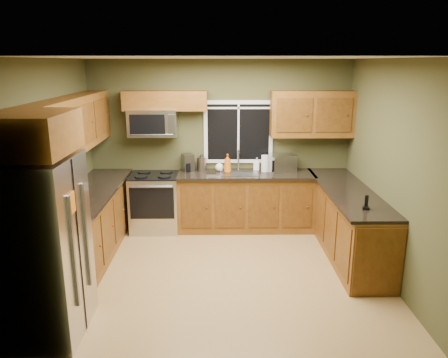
{
  "coord_description": "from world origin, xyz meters",
  "views": [
    {
      "loc": [
        -0.02,
        -5.24,
        2.66
      ],
      "look_at": [
        0.05,
        0.35,
        1.15
      ],
      "focal_mm": 35.0,
      "sensor_mm": 36.0,
      "label": 1
    }
  ],
  "objects_px": {
    "kettle": "(202,163)",
    "soap_bottle_a": "(228,163)",
    "toaster_oven": "(281,163)",
    "paper_towel_roll": "(265,163)",
    "soap_bottle_c": "(219,166)",
    "range": "(155,202)",
    "soap_bottle_b": "(257,164)",
    "refrigerator": "(42,249)",
    "microwave": "(153,123)",
    "coffee_maker": "(188,163)",
    "cordless_phone": "(366,205)"
  },
  "relations": [
    {
      "from": "coffee_maker",
      "to": "soap_bottle_b",
      "type": "height_order",
      "value": "coffee_maker"
    },
    {
      "from": "toaster_oven",
      "to": "cordless_phone",
      "type": "bearing_deg",
      "value": -68.06
    },
    {
      "from": "soap_bottle_a",
      "to": "soap_bottle_c",
      "type": "height_order",
      "value": "soap_bottle_a"
    },
    {
      "from": "range",
      "to": "refrigerator",
      "type": "bearing_deg",
      "value": -103.97
    },
    {
      "from": "kettle",
      "to": "cordless_phone",
      "type": "height_order",
      "value": "kettle"
    },
    {
      "from": "range",
      "to": "soap_bottle_b",
      "type": "bearing_deg",
      "value": 7.93
    },
    {
      "from": "range",
      "to": "toaster_oven",
      "type": "relative_size",
      "value": 1.79
    },
    {
      "from": "soap_bottle_c",
      "to": "cordless_phone",
      "type": "bearing_deg",
      "value": -47.47
    },
    {
      "from": "soap_bottle_a",
      "to": "soap_bottle_c",
      "type": "relative_size",
      "value": 1.72
    },
    {
      "from": "toaster_oven",
      "to": "paper_towel_roll",
      "type": "distance_m",
      "value": 0.26
    },
    {
      "from": "coffee_maker",
      "to": "soap_bottle_b",
      "type": "relative_size",
      "value": 1.37
    },
    {
      "from": "soap_bottle_b",
      "to": "soap_bottle_c",
      "type": "height_order",
      "value": "soap_bottle_b"
    },
    {
      "from": "range",
      "to": "soap_bottle_b",
      "type": "distance_m",
      "value": 1.76
    },
    {
      "from": "microwave",
      "to": "kettle",
      "type": "xyz_separation_m",
      "value": [
        0.75,
        0.04,
        -0.66
      ]
    },
    {
      "from": "refrigerator",
      "to": "microwave",
      "type": "bearing_deg",
      "value": 76.66
    },
    {
      "from": "range",
      "to": "paper_towel_roll",
      "type": "height_order",
      "value": "paper_towel_roll"
    },
    {
      "from": "range",
      "to": "coffee_maker",
      "type": "height_order",
      "value": "coffee_maker"
    },
    {
      "from": "refrigerator",
      "to": "coffee_maker",
      "type": "xyz_separation_m",
      "value": [
        1.22,
        2.94,
        0.17
      ]
    },
    {
      "from": "soap_bottle_c",
      "to": "cordless_phone",
      "type": "height_order",
      "value": "cordless_phone"
    },
    {
      "from": "microwave",
      "to": "paper_towel_roll",
      "type": "relative_size",
      "value": 2.61
    },
    {
      "from": "soap_bottle_b",
      "to": "cordless_phone",
      "type": "xyz_separation_m",
      "value": [
        1.15,
        -1.99,
        -0.05
      ]
    },
    {
      "from": "coffee_maker",
      "to": "soap_bottle_c",
      "type": "height_order",
      "value": "coffee_maker"
    },
    {
      "from": "cordless_phone",
      "to": "soap_bottle_a",
      "type": "bearing_deg",
      "value": 131.88
    },
    {
      "from": "microwave",
      "to": "coffee_maker",
      "type": "height_order",
      "value": "microwave"
    },
    {
      "from": "soap_bottle_a",
      "to": "range",
      "type": "bearing_deg",
      "value": -177.05
    },
    {
      "from": "microwave",
      "to": "soap_bottle_b",
      "type": "height_order",
      "value": "microwave"
    },
    {
      "from": "kettle",
      "to": "soap_bottle_a",
      "type": "distance_m",
      "value": 0.43
    },
    {
      "from": "soap_bottle_b",
      "to": "soap_bottle_c",
      "type": "distance_m",
      "value": 0.62
    },
    {
      "from": "refrigerator",
      "to": "paper_towel_roll",
      "type": "relative_size",
      "value": 6.18
    },
    {
      "from": "range",
      "to": "soap_bottle_b",
      "type": "height_order",
      "value": "soap_bottle_b"
    },
    {
      "from": "microwave",
      "to": "cordless_phone",
      "type": "distance_m",
      "value": 3.46
    },
    {
      "from": "range",
      "to": "toaster_oven",
      "type": "xyz_separation_m",
      "value": [
        2.03,
        0.15,
        0.61
      ]
    },
    {
      "from": "coffee_maker",
      "to": "soap_bottle_a",
      "type": "relative_size",
      "value": 0.92
    },
    {
      "from": "range",
      "to": "soap_bottle_a",
      "type": "height_order",
      "value": "soap_bottle_a"
    },
    {
      "from": "toaster_oven",
      "to": "coffee_maker",
      "type": "height_order",
      "value": "coffee_maker"
    },
    {
      "from": "coffee_maker",
      "to": "soap_bottle_c",
      "type": "relative_size",
      "value": 1.59
    },
    {
      "from": "microwave",
      "to": "soap_bottle_b",
      "type": "xyz_separation_m",
      "value": [
        1.65,
        0.09,
        -0.69
      ]
    },
    {
      "from": "range",
      "to": "cordless_phone",
      "type": "height_order",
      "value": "cordless_phone"
    },
    {
      "from": "kettle",
      "to": "soap_bottle_b",
      "type": "relative_size",
      "value": 1.39
    },
    {
      "from": "toaster_oven",
      "to": "soap_bottle_c",
      "type": "bearing_deg",
      "value": 179.21
    },
    {
      "from": "soap_bottle_a",
      "to": "paper_towel_roll",
      "type": "bearing_deg",
      "value": 5.64
    },
    {
      "from": "toaster_oven",
      "to": "kettle",
      "type": "bearing_deg",
      "value": 178.49
    },
    {
      "from": "refrigerator",
      "to": "paper_towel_roll",
      "type": "distance_m",
      "value": 3.8
    },
    {
      "from": "coffee_maker",
      "to": "soap_bottle_c",
      "type": "bearing_deg",
      "value": -1.09
    },
    {
      "from": "range",
      "to": "cordless_phone",
      "type": "xyz_separation_m",
      "value": [
        2.8,
        -1.76,
        0.52
      ]
    },
    {
      "from": "refrigerator",
      "to": "kettle",
      "type": "height_order",
      "value": "refrigerator"
    },
    {
      "from": "soap_bottle_c",
      "to": "toaster_oven",
      "type": "bearing_deg",
      "value": -0.79
    },
    {
      "from": "range",
      "to": "coffee_maker",
      "type": "distance_m",
      "value": 0.82
    },
    {
      "from": "cordless_phone",
      "to": "kettle",
      "type": "bearing_deg",
      "value": 136.56
    },
    {
      "from": "toaster_oven",
      "to": "soap_bottle_c",
      "type": "relative_size",
      "value": 3.0
    }
  ]
}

